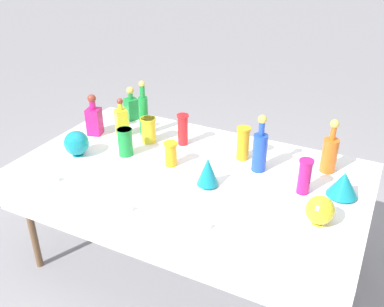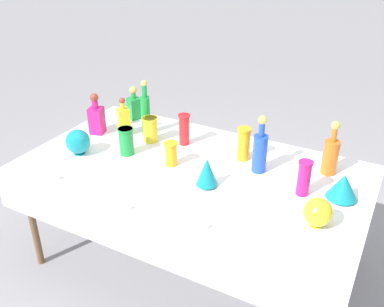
# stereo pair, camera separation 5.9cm
# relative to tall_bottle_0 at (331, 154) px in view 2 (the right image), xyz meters

# --- Properties ---
(ground_plane) EXTENTS (40.00, 40.00, 0.00)m
(ground_plane) POSITION_rel_tall_bottle_0_xyz_m (-0.73, -0.33, -0.88)
(ground_plane) COLOR gray
(display_table) EXTENTS (2.04, 1.15, 0.76)m
(display_table) POSITION_rel_tall_bottle_0_xyz_m (-0.73, -0.36, -0.17)
(display_table) COLOR white
(display_table) RESTS_ON ground
(tall_bottle_0) EXTENTS (0.09, 0.09, 0.33)m
(tall_bottle_0) POSITION_rel_tall_bottle_0_xyz_m (0.00, 0.00, 0.00)
(tall_bottle_0) COLOR orange
(tall_bottle_0) RESTS_ON display_table
(tall_bottle_1) EXTENTS (0.08, 0.08, 0.35)m
(tall_bottle_1) POSITION_rel_tall_bottle_0_xyz_m (-0.37, -0.17, 0.01)
(tall_bottle_1) COLOR blue
(tall_bottle_1) RESTS_ON display_table
(tall_bottle_2) EXTENTS (0.06, 0.06, 0.39)m
(tall_bottle_2) POSITION_rel_tall_bottle_0_xyz_m (-1.23, -0.06, 0.04)
(tall_bottle_2) COLOR #198C38
(tall_bottle_2) RESTS_ON display_table
(square_decanter_0) EXTENTS (0.11, 0.11, 0.29)m
(square_decanter_0) POSITION_rel_tall_bottle_0_xyz_m (-1.54, -0.21, -0.01)
(square_decanter_0) COLOR #C61972
(square_decanter_0) RESTS_ON display_table
(square_decanter_1) EXTENTS (0.11, 0.11, 0.25)m
(square_decanter_1) POSITION_rel_tall_bottle_0_xyz_m (-1.46, 0.12, -0.02)
(square_decanter_1) COLOR #198C38
(square_decanter_1) RESTS_ON display_table
(square_decanter_2) EXTENTS (0.11, 0.11, 0.27)m
(square_decanter_2) POSITION_rel_tall_bottle_0_xyz_m (-1.36, -0.14, -0.02)
(square_decanter_2) COLOR yellow
(square_decanter_2) RESTS_ON display_table
(slender_vase_0) EXTENTS (0.08, 0.08, 0.21)m
(slender_vase_0) POSITION_rel_tall_bottle_0_xyz_m (-0.92, -0.07, -0.01)
(slender_vase_0) COLOR red
(slender_vase_0) RESTS_ON display_table
(slender_vase_1) EXTENTS (0.09, 0.09, 0.15)m
(slender_vase_1) POSITION_rel_tall_bottle_0_xyz_m (-0.86, -0.35, -0.04)
(slender_vase_1) COLOR orange
(slender_vase_1) RESTS_ON display_table
(slender_vase_2) EXTENTS (0.09, 0.09, 0.21)m
(slender_vase_2) POSITION_rel_tall_bottle_0_xyz_m (-0.50, -0.08, -0.01)
(slender_vase_2) COLOR orange
(slender_vase_2) RESTS_ON display_table
(slender_vase_3) EXTENTS (0.08, 0.08, 0.20)m
(slender_vase_3) POSITION_rel_tall_bottle_0_xyz_m (-0.07, -0.29, -0.02)
(slender_vase_3) COLOR #C61972
(slender_vase_3) RESTS_ON display_table
(slender_vase_4) EXTENTS (0.10, 0.10, 0.18)m
(slender_vase_4) POSITION_rel_tall_bottle_0_xyz_m (-1.18, -0.37, -0.03)
(slender_vase_4) COLOR #198C38
(slender_vase_4) RESTS_ON display_table
(slender_vase_5) EXTENTS (0.11, 0.11, 0.17)m
(slender_vase_5) POSITION_rel_tall_bottle_0_xyz_m (-1.14, -0.14, -0.03)
(slender_vase_5) COLOR yellow
(slender_vase_5) RESTS_ON display_table
(fluted_vase_0) EXTENTS (0.12, 0.12, 0.17)m
(fluted_vase_0) POSITION_rel_tall_bottle_0_xyz_m (-0.56, -0.46, -0.03)
(fluted_vase_0) COLOR teal
(fluted_vase_0) RESTS_ON display_table
(fluted_vase_1) EXTENTS (0.17, 0.17, 0.15)m
(fluted_vase_1) POSITION_rel_tall_bottle_0_xyz_m (0.12, -0.24, -0.05)
(fluted_vase_1) COLOR teal
(fluted_vase_1) RESTS_ON display_table
(round_bowl_0) EXTENTS (0.14, 0.14, 0.15)m
(round_bowl_0) POSITION_rel_tall_bottle_0_xyz_m (0.06, -0.53, -0.05)
(round_bowl_0) COLOR yellow
(round_bowl_0) RESTS_ON display_table
(round_bowl_1) EXTENTS (0.16, 0.16, 0.16)m
(round_bowl_1) POSITION_rel_tall_bottle_0_xyz_m (-1.45, -0.51, -0.04)
(round_bowl_1) COLOR teal
(round_bowl_1) RESTS_ON display_table
(price_tag_left) EXTENTS (0.06, 0.02, 0.04)m
(price_tag_left) POSITION_rel_tall_bottle_0_xyz_m (-0.42, -0.81, -0.11)
(price_tag_left) COLOR white
(price_tag_left) RESTS_ON display_table
(price_tag_center) EXTENTS (0.06, 0.03, 0.03)m
(price_tag_center) POSITION_rel_tall_bottle_0_xyz_m (-0.83, -0.86, -0.11)
(price_tag_center) COLOR white
(price_tag_center) RESTS_ON display_table
(price_tag_right) EXTENTS (0.06, 0.02, 0.04)m
(price_tag_right) POSITION_rel_tall_bottle_0_xyz_m (-1.36, -0.81, -0.10)
(price_tag_right) COLOR white
(price_tag_right) RESTS_ON display_table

